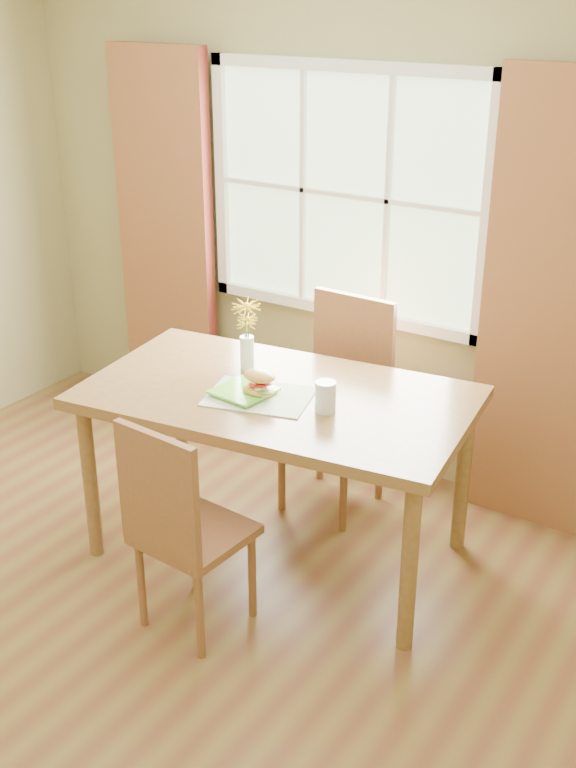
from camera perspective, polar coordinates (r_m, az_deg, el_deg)
The scene contains 12 objects.
room at distance 3.34m, azimuth -12.37°, elevation 3.30°, with size 4.24×3.84×2.74m.
window at distance 4.74m, azimuth 3.68°, elevation 11.91°, with size 1.62×0.06×1.32m.
curtain_left at distance 5.40m, azimuth -7.75°, elevation 8.93°, with size 0.65×0.08×2.20m, color maroon.
curtain_right at distance 4.34m, azimuth 16.30°, elevation 4.30°, with size 0.65×0.08×2.20m, color maroon.
dining_table at distance 4.03m, azimuth -0.68°, elevation -1.63°, with size 1.83×1.18×0.84m.
chair_near at distance 3.65m, azimuth -6.92°, elevation -8.72°, with size 0.44×0.44×0.98m.
chair_far at distance 4.56m, azimuth 3.49°, elevation -0.57°, with size 0.47×0.47×1.09m.
placemat at distance 3.95m, azimuth -1.84°, elevation -0.80°, with size 0.45×0.33×0.01m, color beige.
plate at distance 3.97m, azimuth -2.83°, elevation -0.56°, with size 0.24×0.24×0.01m, color #65D635.
croissant_sandwich at distance 3.91m, azimuth -1.85°, elevation 0.07°, with size 0.16×0.11×0.12m.
water_glass at distance 3.80m, azimuth 2.40°, elevation -0.86°, with size 0.09×0.09×0.14m.
flower_vase at distance 4.16m, azimuth -2.64°, elevation 3.53°, with size 0.14×0.14×0.34m.
Camera 1 is at (2.25, -2.18, 2.52)m, focal length 42.00 mm.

